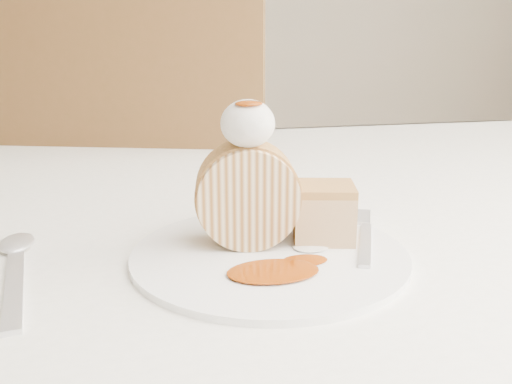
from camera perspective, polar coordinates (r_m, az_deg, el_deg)
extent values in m
cube|color=white|center=(0.69, 2.26, -1.91)|extent=(1.40, 0.90, 0.04)
cube|color=white|center=(1.14, -3.06, -0.77)|extent=(1.40, 0.01, 0.28)
cylinder|color=brown|center=(1.40, 24.01, -10.11)|extent=(0.06, 0.06, 0.71)
cube|color=brown|center=(1.27, -9.19, -5.44)|extent=(0.58, 0.58, 0.04)
cube|color=brown|center=(1.00, -12.82, 4.45)|extent=(0.46, 0.18, 0.49)
cylinder|color=brown|center=(1.52, 0.62, -11.73)|extent=(0.04, 0.04, 0.46)
cylinder|color=brown|center=(1.60, -14.13, -10.79)|extent=(0.04, 0.04, 0.46)
cylinder|color=white|center=(0.50, 1.36, -6.30)|extent=(0.29, 0.29, 0.01)
cylinder|color=beige|center=(0.51, -0.83, -0.32)|extent=(0.09, 0.06, 0.09)
cube|color=#C08949|center=(0.52, 6.79, -2.39)|extent=(0.06, 0.06, 0.04)
ellipsoid|color=white|center=(0.48, -0.84, 6.86)|extent=(0.05, 0.05, 0.04)
ellipsoid|color=#813005|center=(0.47, -0.73, 9.45)|extent=(0.02, 0.02, 0.01)
cube|color=silver|center=(0.52, 10.90, -5.12)|extent=(0.07, 0.14, 0.00)
cube|color=silver|center=(0.48, -23.02, -8.81)|extent=(0.06, 0.18, 0.00)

